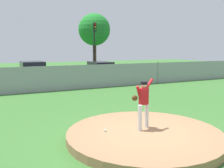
{
  "coord_description": "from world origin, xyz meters",
  "views": [
    {
      "loc": [
        -4.16,
        -6.17,
        2.79
      ],
      "look_at": [
        0.33,
        2.95,
        1.33
      ],
      "focal_mm": 39.39,
      "sensor_mm": 36.0,
      "label": 1
    }
  ],
  "objects_px": {
    "parked_car_navy": "(100,71)",
    "parked_car_slate": "(33,73)",
    "traffic_light_far": "(95,40)",
    "pitcher_youth": "(143,100)",
    "baseball": "(105,130)"
  },
  "relations": [
    {
      "from": "baseball",
      "to": "traffic_light_far",
      "type": "bearing_deg",
      "value": 68.72
    },
    {
      "from": "traffic_light_far",
      "to": "pitcher_youth",
      "type": "bearing_deg",
      "value": -107.67
    },
    {
      "from": "parked_car_navy",
      "to": "parked_car_slate",
      "type": "bearing_deg",
      "value": 179.57
    },
    {
      "from": "pitcher_youth",
      "to": "parked_car_slate",
      "type": "distance_m",
      "value": 13.93
    },
    {
      "from": "parked_car_navy",
      "to": "traffic_light_far",
      "type": "xyz_separation_m",
      "value": [
        1.34,
        4.61,
        2.94
      ]
    },
    {
      "from": "parked_car_navy",
      "to": "parked_car_slate",
      "type": "distance_m",
      "value": 5.85
    },
    {
      "from": "traffic_light_far",
      "to": "parked_car_navy",
      "type": "bearing_deg",
      "value": -106.23
    },
    {
      "from": "pitcher_youth",
      "to": "parked_car_slate",
      "type": "bearing_deg",
      "value": 95.46
    },
    {
      "from": "parked_car_slate",
      "to": "traffic_light_far",
      "type": "relative_size",
      "value": 0.8
    },
    {
      "from": "pitcher_youth",
      "to": "traffic_light_far",
      "type": "bearing_deg",
      "value": 72.33
    },
    {
      "from": "baseball",
      "to": "parked_car_navy",
      "type": "bearing_deg",
      "value": 67.07
    },
    {
      "from": "pitcher_youth",
      "to": "traffic_light_far",
      "type": "relative_size",
      "value": 0.29
    },
    {
      "from": "pitcher_youth",
      "to": "traffic_light_far",
      "type": "xyz_separation_m",
      "value": [
        5.87,
        18.43,
        2.53
      ]
    },
    {
      "from": "baseball",
      "to": "parked_car_navy",
      "type": "relative_size",
      "value": 0.02
    },
    {
      "from": "pitcher_youth",
      "to": "parked_car_navy",
      "type": "bearing_deg",
      "value": 71.85
    }
  ]
}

